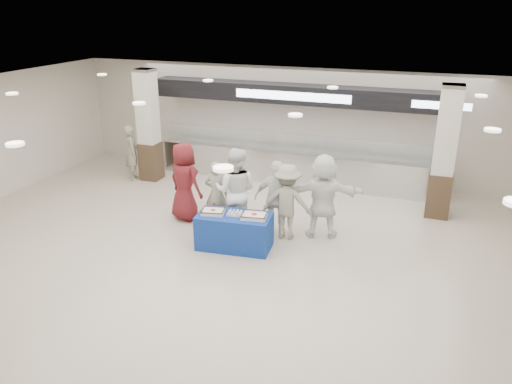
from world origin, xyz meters
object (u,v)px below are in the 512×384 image
at_px(display_table, 234,231).
at_px(sheet_cake_left, 213,211).
at_px(sheet_cake_right, 254,216).
at_px(chef_tall, 236,191).
at_px(civilian_maroon, 185,182).
at_px(soldier_bg, 132,153).
at_px(soldier_a, 216,194).
at_px(soldier_b, 287,202).
at_px(civilian_white, 323,196).
at_px(cupcake_tray, 236,213).
at_px(chef_short, 277,198).

distance_m(display_table, sheet_cake_left, 0.62).
height_order(sheet_cake_right, chef_tall, chef_tall).
bearing_deg(civilian_maroon, soldier_bg, -16.50).
bearing_deg(soldier_a, soldier_bg, -30.84).
distance_m(soldier_b, civilian_white, 0.80).
relative_size(sheet_cake_left, soldier_bg, 0.33).
bearing_deg(soldier_b, cupcake_tray, 38.16).
bearing_deg(soldier_a, chef_tall, 159.97).
bearing_deg(cupcake_tray, chef_tall, 112.28).
height_order(display_table, chef_short, chef_short).
bearing_deg(display_table, soldier_a, 125.67).
distance_m(chef_tall, soldier_b, 1.17).
bearing_deg(soldier_bg, chef_tall, -156.37).
height_order(cupcake_tray, chef_short, chef_short).
bearing_deg(display_table, civilian_white, 30.52).
height_order(chef_short, civilian_white, civilian_white).
distance_m(sheet_cake_left, civilian_maroon, 1.63).
bearing_deg(soldier_b, display_table, 37.86).
xyz_separation_m(cupcake_tray, civilian_white, (1.58, 1.16, 0.17)).
bearing_deg(civilian_white, civilian_maroon, -11.13).
relative_size(display_table, soldier_bg, 0.96).
xyz_separation_m(display_table, sheet_cake_right, (0.45, 0.01, 0.43)).
relative_size(chef_short, soldier_b, 1.01).
distance_m(cupcake_tray, civilian_maroon, 1.97).
xyz_separation_m(civilian_maroon, civilian_white, (3.29, 0.19, 0.01)).
bearing_deg(soldier_b, chef_tall, 0.17).
relative_size(sheet_cake_right, cupcake_tray, 1.33).
xyz_separation_m(soldier_a, chef_tall, (0.57, -0.20, 0.21)).
distance_m(sheet_cake_right, cupcake_tray, 0.41).
height_order(sheet_cake_left, soldier_a, soldier_a).
xyz_separation_m(civilian_white, soldier_bg, (-6.08, 1.86, -0.14)).
bearing_deg(chef_short, soldier_bg, -28.82).
bearing_deg(civilian_white, sheet_cake_left, 16.93).
height_order(sheet_cake_right, cupcake_tray, sheet_cake_right).
bearing_deg(chef_tall, cupcake_tray, 104.16).
bearing_deg(cupcake_tray, display_table, -144.99).
relative_size(civilian_maroon, civilian_white, 0.99).
height_order(sheet_cake_left, soldier_b, soldier_b).
bearing_deg(chef_tall, soldier_b, 177.00).
relative_size(sheet_cake_left, soldier_a, 0.34).
xyz_separation_m(soldier_a, soldier_bg, (-3.63, 2.11, 0.03)).
bearing_deg(soldier_a, civilian_white, -174.82).
distance_m(chef_tall, civilian_white, 1.92).
height_order(display_table, sheet_cake_left, sheet_cake_left).
bearing_deg(chef_short, soldier_b, 153.90).
xyz_separation_m(sheet_cake_left, soldier_b, (1.35, 0.91, 0.05)).
xyz_separation_m(chef_short, civilian_white, (0.98, 0.25, 0.09)).
height_order(soldier_a, chef_short, chef_short).
bearing_deg(display_table, sheet_cake_right, -4.67).
height_order(sheet_cake_right, soldier_b, soldier_b).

